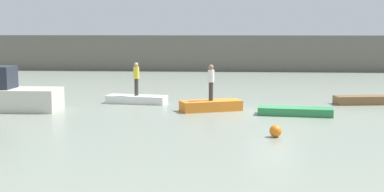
# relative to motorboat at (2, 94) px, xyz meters

# --- Properties ---
(ground_plane) EXTENTS (120.00, 120.00, 0.00)m
(ground_plane) POSITION_rel_motorboat_xyz_m (13.43, -0.13, -0.79)
(ground_plane) COLOR gray
(embankment_wall) EXTENTS (80.00, 1.20, 3.41)m
(embankment_wall) POSITION_rel_motorboat_xyz_m (13.43, 25.86, 0.91)
(embankment_wall) COLOR #666056
(embankment_wall) RESTS_ON ground_plane
(motorboat) EXTENTS (5.44, 2.13, 2.21)m
(motorboat) POSITION_rel_motorboat_xyz_m (0.00, 0.00, 0.00)
(motorboat) COLOR beige
(motorboat) RESTS_ON ground_plane
(rowboat_white) EXTENTS (3.40, 1.56, 0.42)m
(rowboat_white) POSITION_rel_motorboat_xyz_m (6.25, 2.99, -0.58)
(rowboat_white) COLOR white
(rowboat_white) RESTS_ON ground_plane
(rowboat_orange) EXTENTS (3.20, 2.17, 0.51)m
(rowboat_orange) POSITION_rel_motorboat_xyz_m (10.42, 0.60, -0.54)
(rowboat_orange) COLOR orange
(rowboat_orange) RESTS_ON ground_plane
(rowboat_green) EXTENTS (3.57, 1.53, 0.37)m
(rowboat_green) POSITION_rel_motorboat_xyz_m (14.45, -0.50, -0.61)
(rowboat_green) COLOR #2D7F47
(rowboat_green) RESTS_ON ground_plane
(rowboat_brown) EXTENTS (3.19, 1.47, 0.45)m
(rowboat_brown) POSITION_rel_motorboat_xyz_m (18.54, 3.57, -0.57)
(rowboat_brown) COLOR brown
(rowboat_brown) RESTS_ON ground_plane
(person_yellow_shirt) EXTENTS (0.32, 0.32, 1.81)m
(person_yellow_shirt) POSITION_rel_motorboat_xyz_m (6.25, 2.99, 0.64)
(person_yellow_shirt) COLOR #38332D
(person_yellow_shirt) RESTS_ON rowboat_white
(person_white_shirt) EXTENTS (0.32, 0.32, 1.79)m
(person_white_shirt) POSITION_rel_motorboat_xyz_m (10.42, 0.60, 0.73)
(person_white_shirt) COLOR #38332D
(person_white_shirt) RESTS_ON rowboat_orange
(mooring_buoy) EXTENTS (0.46, 0.46, 0.46)m
(mooring_buoy) POSITION_rel_motorboat_xyz_m (13.11, -5.77, -0.56)
(mooring_buoy) COLOR orange
(mooring_buoy) RESTS_ON ground_plane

